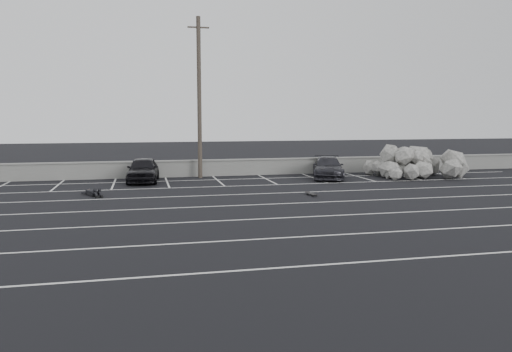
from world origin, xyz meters
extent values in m
plane|color=black|center=(0.00, 0.00, 0.00)|extent=(120.00, 120.00, 0.00)
cube|color=gray|center=(0.00, 14.00, 0.50)|extent=(50.00, 0.35, 1.00)
cube|color=gray|center=(0.00, 14.00, 1.02)|extent=(50.00, 0.45, 0.08)
cube|color=silver|center=(0.00, -6.00, 0.00)|extent=(36.00, 0.10, 0.01)
cube|color=silver|center=(0.00, -3.00, 0.00)|extent=(36.00, 0.10, 0.01)
cube|color=silver|center=(0.00, 0.00, 0.00)|extent=(36.00, 0.10, 0.01)
cube|color=silver|center=(0.00, 3.00, 0.00)|extent=(36.00, 0.10, 0.01)
cube|color=silver|center=(0.00, 6.00, 0.00)|extent=(36.00, 0.10, 0.01)
cube|color=silver|center=(0.00, 9.00, 0.00)|extent=(36.00, 0.10, 0.01)
cube|color=silver|center=(0.00, 12.00, 0.00)|extent=(36.00, 0.10, 0.01)
cube|color=silver|center=(-11.00, 11.50, 0.00)|extent=(0.10, 5.00, 0.01)
cube|color=silver|center=(-8.00, 11.50, 0.00)|extent=(0.10, 5.00, 0.01)
cube|color=silver|center=(-5.00, 11.50, 0.00)|extent=(0.10, 5.00, 0.01)
cube|color=silver|center=(-2.00, 11.50, 0.00)|extent=(0.10, 5.00, 0.01)
cube|color=silver|center=(1.00, 11.50, 0.00)|extent=(0.10, 5.00, 0.01)
cube|color=silver|center=(4.00, 11.50, 0.00)|extent=(0.10, 5.00, 0.01)
cube|color=silver|center=(7.00, 11.50, 0.00)|extent=(0.10, 5.00, 0.01)
cube|color=silver|center=(10.00, 11.50, 0.00)|extent=(0.10, 5.00, 0.01)
cube|color=silver|center=(13.00, 11.50, 0.00)|extent=(0.10, 5.00, 0.01)
imported|color=black|center=(-6.34, 11.97, 0.72)|extent=(2.04, 4.37, 1.45)
imported|color=black|center=(4.85, 11.29, 0.65)|extent=(3.16, 4.85, 1.31)
cylinder|color=#4C4238|center=(-2.87, 13.20, 4.90)|extent=(0.26, 0.26, 9.81)
cube|color=#4C4238|center=(-2.87, 13.20, 9.15)|extent=(1.31, 0.09, 0.09)
cylinder|color=#252528|center=(12.21, 13.60, 0.48)|extent=(0.80, 0.80, 0.97)
cylinder|color=#252528|center=(12.21, 13.60, 0.99)|extent=(0.88, 0.88, 0.05)
cube|color=black|center=(1.54, 4.85, 0.09)|extent=(0.34, 0.88, 0.02)
cube|color=#252528|center=(1.50, 5.13, 0.05)|extent=(0.18, 0.08, 0.04)
cube|color=#252528|center=(1.58, 4.57, 0.05)|extent=(0.18, 0.08, 0.04)
cylinder|color=black|center=(1.40, 5.12, 0.03)|extent=(0.04, 0.07, 0.06)
cylinder|color=black|center=(1.61, 5.15, 0.03)|extent=(0.04, 0.07, 0.06)
cylinder|color=black|center=(1.48, 4.55, 0.03)|extent=(0.04, 0.07, 0.06)
cylinder|color=black|center=(1.69, 4.58, 0.03)|extent=(0.04, 0.07, 0.06)
camera|label=1|loc=(-6.37, -17.71, 3.76)|focal=35.00mm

